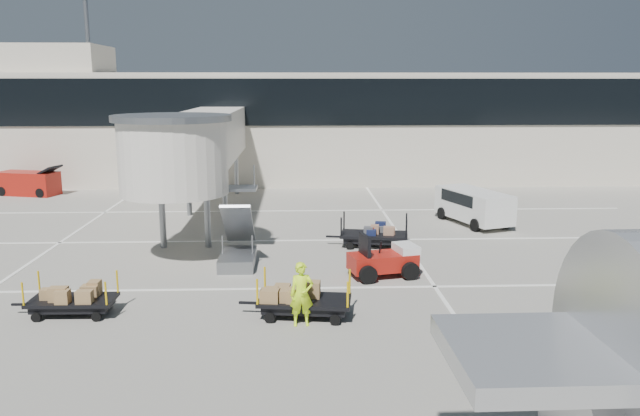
# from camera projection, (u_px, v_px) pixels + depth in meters

# --- Properties ---
(ground) EXTENTS (140.00, 140.00, 0.00)m
(ground) POSITION_uv_depth(u_px,v_px,m) (267.00, 308.00, 20.47)
(ground) COLOR #B1AC9E
(ground) RESTS_ON ground
(lane_markings) EXTENTS (40.00, 30.00, 0.02)m
(lane_markings) POSITION_uv_depth(u_px,v_px,m) (262.00, 239.00, 29.59)
(lane_markings) COLOR white
(lane_markings) RESTS_ON ground
(terminal) EXTENTS (64.00, 12.11, 15.20)m
(terminal) POSITION_uv_depth(u_px,v_px,m) (279.00, 124.00, 48.99)
(terminal) COLOR beige
(terminal) RESTS_ON ground
(jet_bridge) EXTENTS (5.70, 20.40, 6.03)m
(jet_bridge) POSITION_uv_depth(u_px,v_px,m) (198.00, 143.00, 31.50)
(jet_bridge) COLOR silver
(jet_bridge) RESTS_ON ground
(baggage_tug) EXTENTS (2.80, 2.15, 1.69)m
(baggage_tug) POSITION_uv_depth(u_px,v_px,m) (384.00, 261.00, 23.80)
(baggage_tug) COLOR #9C160E
(baggage_tug) RESTS_ON ground
(suitcase_cart) EXTENTS (3.77, 1.98, 1.45)m
(suitcase_cart) POSITION_uv_depth(u_px,v_px,m) (372.00, 235.00, 28.18)
(suitcase_cart) COLOR black
(suitcase_cart) RESTS_ON ground
(box_cart_near) EXTENTS (3.63, 1.81, 1.40)m
(box_cart_near) POSITION_uv_depth(u_px,v_px,m) (307.00, 299.00, 19.69)
(box_cart_near) COLOR black
(box_cart_near) RESTS_ON ground
(box_cart_far) EXTENTS (3.27, 1.36, 1.28)m
(box_cart_far) POSITION_uv_depth(u_px,v_px,m) (72.00, 300.00, 19.82)
(box_cart_far) COLOR black
(box_cart_far) RESTS_ON ground
(ground_worker) EXTENTS (0.76, 0.53, 1.99)m
(ground_worker) POSITION_uv_depth(u_px,v_px,m) (302.00, 294.00, 18.87)
(ground_worker) COLOR #C9FD1A
(ground_worker) RESTS_ON ground
(minivan) EXTENTS (3.29, 5.01, 1.76)m
(minivan) POSITION_uv_depth(u_px,v_px,m) (472.00, 204.00, 32.78)
(minivan) COLOR white
(minivan) RESTS_ON ground
(belt_loader) EXTENTS (4.44, 2.60, 2.02)m
(belt_loader) POSITION_uv_depth(u_px,v_px,m) (29.00, 183.00, 41.26)
(belt_loader) COLOR #9C160E
(belt_loader) RESTS_ON ground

